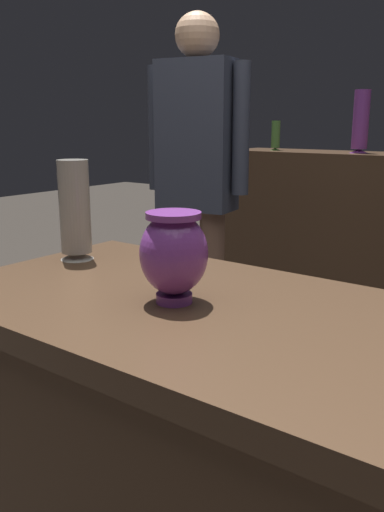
{
  "coord_description": "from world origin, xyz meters",
  "views": [
    {
      "loc": [
        0.59,
        -0.84,
        1.16
      ],
      "look_at": [
        -0.04,
        -0.01,
        0.9
      ],
      "focal_mm": 38.04,
      "sensor_mm": 36.0,
      "label": 1
    }
  ],
  "objects_px": {
    "vase_centerpiece": "(174,253)",
    "vase_tall_behind": "(75,211)",
    "shelf_vase_far_left": "(276,136)",
    "visitor_near_left": "(197,175)",
    "shelf_vase_left": "(361,122)"
  },
  "relations": [
    {
      "from": "visitor_near_left",
      "to": "shelf_vase_far_left",
      "type": "bearing_deg",
      "value": -88.29
    },
    {
      "from": "shelf_vase_left",
      "to": "vase_tall_behind",
      "type": "bearing_deg",
      "value": -89.6
    },
    {
      "from": "vase_centerpiece",
      "to": "shelf_vase_left",
      "type": "height_order",
      "value": "shelf_vase_left"
    },
    {
      "from": "vase_centerpiece",
      "to": "vase_tall_behind",
      "type": "distance_m",
      "value": 0.45
    },
    {
      "from": "vase_centerpiece",
      "to": "vase_tall_behind",
      "type": "bearing_deg",
      "value": 164.1
    },
    {
      "from": "vase_centerpiece",
      "to": "shelf_vase_far_left",
      "type": "xyz_separation_m",
      "value": [
        -0.97,
        2.19,
        0.17
      ]
    },
    {
      "from": "shelf_vase_far_left",
      "to": "vase_centerpiece",
      "type": "bearing_deg",
      "value": -66.14
    },
    {
      "from": "visitor_near_left",
      "to": "shelf_vase_left",
      "type": "bearing_deg",
      "value": -114.28
    },
    {
      "from": "vase_centerpiece",
      "to": "visitor_near_left",
      "type": "relative_size",
      "value": 0.12
    },
    {
      "from": "shelf_vase_far_left",
      "to": "shelf_vase_left",
      "type": "bearing_deg",
      "value": 1.19
    },
    {
      "from": "vase_tall_behind",
      "to": "visitor_near_left",
      "type": "distance_m",
      "value": 0.99
    },
    {
      "from": "vase_tall_behind",
      "to": "shelf_vase_far_left",
      "type": "height_order",
      "value": "shelf_vase_far_left"
    },
    {
      "from": "vase_tall_behind",
      "to": "shelf_vase_far_left",
      "type": "xyz_separation_m",
      "value": [
        -0.53,
        2.07,
        0.15
      ]
    },
    {
      "from": "vase_tall_behind",
      "to": "visitor_near_left",
      "type": "xyz_separation_m",
      "value": [
        -0.3,
        0.95,
        0.01
      ]
    },
    {
      "from": "shelf_vase_far_left",
      "to": "visitor_near_left",
      "type": "distance_m",
      "value": 1.15
    }
  ]
}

